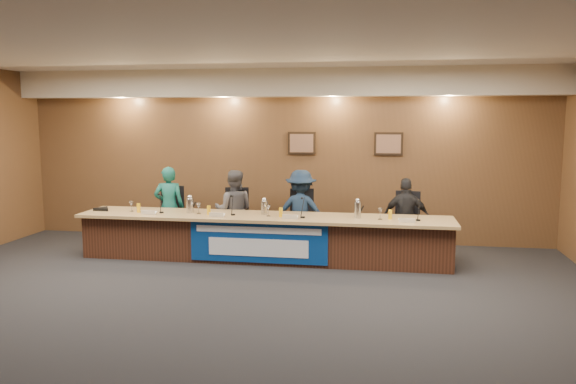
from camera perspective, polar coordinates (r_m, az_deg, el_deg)
name	(u,v)px	position (r m, az deg, el deg)	size (l,w,h in m)	color
floor	(223,308)	(7.11, -6.61, -11.62)	(10.00, 10.00, 0.00)	black
ceiling	(219,42)	(6.77, -7.04, 14.88)	(10.00, 8.00, 0.04)	silver
wall_back	(281,156)	(10.64, -0.71, 3.66)	(10.00, 0.04, 3.20)	brown
soffit	(278,83)	(10.38, -0.98, 11.02)	(10.00, 0.50, 0.50)	beige
dais_body	(264,239)	(9.26, -2.49, -4.77)	(6.00, 0.80, 0.70)	#3E2014
dais_top	(263,217)	(9.14, -2.57, -2.54)	(6.10, 0.95, 0.05)	#A17F50
banner	(258,242)	(8.86, -3.05, -5.15)	(2.20, 0.02, 0.65)	navy
banner_text_upper	(258,230)	(8.80, -3.08, -3.89)	(2.00, 0.01, 0.10)	silver
banner_text_lower	(258,248)	(8.86, -3.07, -5.67)	(1.60, 0.01, 0.28)	silver
wall_photo_left	(302,143)	(10.53, 1.40, 4.98)	(0.52, 0.04, 0.42)	black
wall_photo_right	(388,144)	(10.42, 10.17, 4.84)	(0.52, 0.04, 0.42)	black
panelist_a	(169,207)	(10.30, -11.98, -1.51)	(0.53, 0.35, 1.46)	#11524A
panelist_b	(234,210)	(9.93, -5.52, -1.84)	(0.69, 0.54, 1.42)	#49474D
panelist_c	(301,211)	(9.68, 1.32, -1.99)	(0.93, 0.53, 1.44)	#112139
panelist_d	(406,218)	(9.60, 11.90, -2.56)	(0.78, 0.32, 1.33)	black
office_chair_a	(172,220)	(10.43, -11.74, -2.78)	(0.48, 0.48, 0.08)	black
office_chair_b	(235,222)	(10.06, -5.36, -3.03)	(0.48, 0.48, 0.08)	black
office_chair_c	(302,224)	(9.83, 1.40, -3.26)	(0.48, 0.48, 0.08)	black
office_chair_d	(405,227)	(9.74, 11.85, -3.53)	(0.48, 0.48, 0.08)	black
nameplate_a	(148,212)	(9.47, -14.04, -1.97)	(0.24, 0.06, 0.09)	white
microphone_a	(162,212)	(9.57, -12.73, -2.04)	(0.07, 0.07, 0.02)	black
juice_glass_a	(139,208)	(9.72, -14.94, -1.58)	(0.06, 0.06, 0.15)	#EEB112
water_glass_a	(131,206)	(9.84, -15.61, -1.41)	(0.08, 0.08, 0.18)	silver
nameplate_b	(216,214)	(9.03, -7.29, -2.26)	(0.24, 0.06, 0.09)	white
microphone_b	(233,215)	(9.18, -5.61, -2.29)	(0.07, 0.07, 0.02)	black
juice_glass_b	(209,210)	(9.26, -8.05, -1.84)	(0.06, 0.06, 0.15)	#EEB112
water_glass_b	(199,208)	(9.37, -9.06, -1.66)	(0.08, 0.08, 0.18)	silver
nameplate_c	(290,216)	(8.77, 0.18, -2.49)	(0.24, 0.06, 0.09)	white
microphone_c	(303,217)	(8.90, 1.51, -2.58)	(0.07, 0.07, 0.02)	black
juice_glass_c	(281,212)	(8.97, -0.74, -2.07)	(0.06, 0.06, 0.15)	#EEB112
water_glass_c	(268,211)	(9.03, -2.02, -1.92)	(0.08, 0.08, 0.18)	silver
nameplate_d	(407,220)	(8.67, 12.02, -2.79)	(0.24, 0.06, 0.09)	white
microphone_d	(418,220)	(8.88, 13.09, -2.80)	(0.07, 0.07, 0.02)	black
juice_glass_d	(390,215)	(8.91, 10.34, -2.27)	(0.06, 0.06, 0.15)	#EEB112
water_glass_d	(380,214)	(8.85, 9.35, -2.22)	(0.08, 0.08, 0.18)	silver
carafe_left	(190,206)	(9.49, -9.93, -1.39)	(0.13, 0.13, 0.24)	silver
carafe_mid	(264,208)	(9.20, -2.42, -1.60)	(0.11, 0.11, 0.22)	silver
carafe_right	(358,210)	(8.92, 7.09, -1.83)	(0.11, 0.11, 0.26)	silver
speakerphone	(103,209)	(10.10, -18.30, -1.65)	(0.32, 0.32, 0.05)	black
paper_stack	(406,220)	(8.86, 11.95, -2.83)	(0.22, 0.30, 0.01)	white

